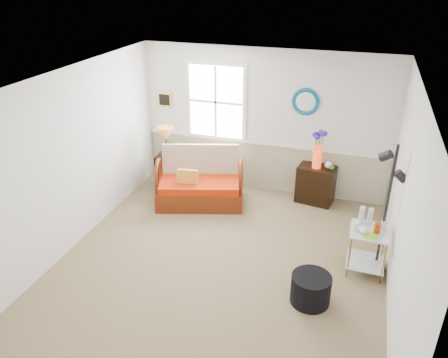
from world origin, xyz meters
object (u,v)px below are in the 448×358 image
(loveseat, at_px, (200,178))
(cabinet, at_px, (316,184))
(floor_lamp, at_px, (386,211))
(ottoman, at_px, (311,289))
(lamp_stand, at_px, (167,171))
(side_table, at_px, (367,251))

(loveseat, bearing_deg, cabinet, 2.09)
(cabinet, xyz_separation_m, floor_lamp, (1.07, -1.70, 0.60))
(cabinet, height_order, ottoman, cabinet)
(loveseat, relative_size, floor_lamp, 0.79)
(floor_lamp, bearing_deg, ottoman, -106.79)
(loveseat, bearing_deg, lamp_stand, 136.15)
(loveseat, xyz_separation_m, cabinet, (1.94, 0.67, -0.15))
(lamp_stand, bearing_deg, loveseat, -26.80)
(loveseat, distance_m, lamp_stand, 0.94)
(loveseat, bearing_deg, ottoman, -58.44)
(side_table, bearing_deg, lamp_stand, 157.53)
(cabinet, height_order, floor_lamp, floor_lamp)
(cabinet, distance_m, ottoman, 2.65)
(lamp_stand, distance_m, floor_lamp, 4.14)
(lamp_stand, relative_size, side_table, 0.96)
(cabinet, relative_size, floor_lamp, 0.36)
(side_table, height_order, ottoman, side_table)
(floor_lamp, bearing_deg, side_table, -128.48)
(ottoman, bearing_deg, lamp_stand, 142.06)
(side_table, relative_size, ottoman, 1.31)
(loveseat, relative_size, side_table, 2.26)
(floor_lamp, relative_size, ottoman, 3.74)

